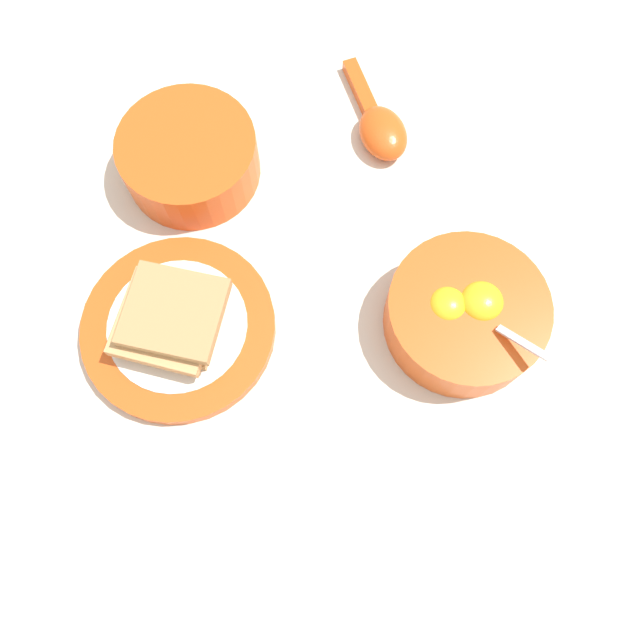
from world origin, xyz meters
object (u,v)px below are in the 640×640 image
toast_sandwich (170,319)px  soup_spoon (380,127)px  egg_bowl (465,314)px  congee_bowl (189,156)px  toast_plate (179,327)px

toast_sandwich → soup_spoon: (0.14, -0.28, -0.02)m
egg_bowl → soup_spoon: bearing=-2.4°
egg_bowl → congee_bowl: (0.26, 0.20, 0.00)m
soup_spoon → egg_bowl: bearing=177.6°
toast_sandwich → egg_bowl: bearing=-109.1°
soup_spoon → toast_sandwich: bearing=117.4°
egg_bowl → soup_spoon: 0.24m
toast_plate → congee_bowl: (0.17, -0.07, 0.02)m
soup_spoon → congee_bowl: bearing=82.6°
soup_spoon → congee_bowl: 0.21m
toast_plate → toast_sandwich: size_ratio=1.45×
soup_spoon → congee_bowl: size_ratio=0.99×
toast_sandwich → congee_bowl: bearing=-22.0°
congee_bowl → toast_sandwich: bearing=158.0°
toast_plate → congee_bowl: bearing=-21.3°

